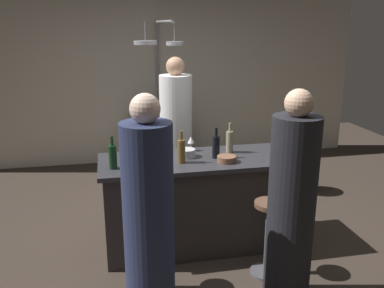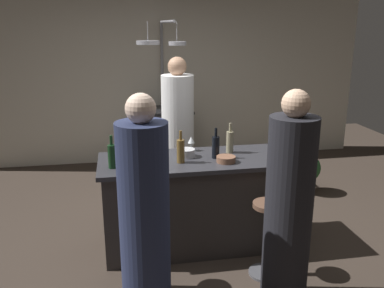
{
  "view_description": "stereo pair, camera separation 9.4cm",
  "coord_description": "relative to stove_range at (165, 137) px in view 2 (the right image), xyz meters",
  "views": [
    {
      "loc": [
        -0.78,
        -3.61,
        2.12
      ],
      "look_at": [
        0.0,
        0.15,
        1.0
      ],
      "focal_mm": 38.6,
      "sensor_mm": 36.0,
      "label": 1
    },
    {
      "loc": [
        -0.69,
        -3.63,
        2.12
      ],
      "look_at": [
        0.0,
        0.15,
        1.0
      ],
      "focal_mm": 38.6,
      "sensor_mm": 36.0,
      "label": 2
    }
  ],
  "objects": [
    {
      "name": "wine_glass_by_chef",
      "position": [
        -0.38,
        -2.22,
        0.56
      ],
      "size": [
        0.07,
        0.07,
        0.15
      ],
      "color": "silver",
      "rests_on": "kitchen_island"
    },
    {
      "name": "guest_left",
      "position": [
        -0.54,
        -3.43,
        0.34
      ],
      "size": [
        0.36,
        0.36,
        1.69
      ],
      "color": "#262D4C",
      "rests_on": "ground_plane"
    },
    {
      "name": "wine_glass_near_right_guest",
      "position": [
        -0.49,
        -2.48,
        0.56
      ],
      "size": [
        0.07,
        0.07,
        0.15
      ],
      "color": "silver",
      "rests_on": "kitchen_island"
    },
    {
      "name": "wine_bottle_white",
      "position": [
        0.37,
        -2.32,
        0.57
      ],
      "size": [
        0.07,
        0.07,
        0.3
      ],
      "color": "gray",
      "rests_on": "kitchen_island"
    },
    {
      "name": "back_wall",
      "position": [
        0.0,
        0.4,
        0.85
      ],
      "size": [
        6.4,
        0.16,
        2.6
      ],
      "primitive_type": "cube",
      "color": "beige",
      "rests_on": "ground_plane"
    },
    {
      "name": "guest_right",
      "position": [
        0.53,
        -3.43,
        0.34
      ],
      "size": [
        0.36,
        0.36,
        1.69
      ],
      "color": "black",
      "rests_on": "ground_plane"
    },
    {
      "name": "mixing_bowl_wooden",
      "position": [
        0.26,
        -2.6,
        0.48
      ],
      "size": [
        0.18,
        0.18,
        0.06
      ],
      "primitive_type": "cylinder",
      "color": "brown",
      "rests_on": "kitchen_island"
    },
    {
      "name": "mixing_bowl_steel",
      "position": [
        -0.07,
        -2.38,
        0.49
      ],
      "size": [
        0.16,
        0.16,
        0.08
      ],
      "primitive_type": "cylinder",
      "color": "#B7B7BC",
      "rests_on": "kitchen_island"
    },
    {
      "name": "pepper_mill",
      "position": [
        -0.65,
        -2.6,
        0.56
      ],
      "size": [
        0.05,
        0.05,
        0.21
      ],
      "primitive_type": "cylinder",
      "color": "#382319",
      "rests_on": "kitchen_island"
    },
    {
      "name": "wine_bottle_amber",
      "position": [
        -0.15,
        -2.54,
        0.57
      ],
      "size": [
        0.07,
        0.07,
        0.3
      ],
      "color": "brown",
      "rests_on": "kitchen_island"
    },
    {
      "name": "chef",
      "position": [
        -0.02,
        -1.45,
        0.37
      ],
      "size": [
        0.37,
        0.37,
        1.77
      ],
      "color": "white",
      "rests_on": "ground_plane"
    },
    {
      "name": "wine_glass_near_left_guest",
      "position": [
        0.01,
        -2.2,
        0.56
      ],
      "size": [
        0.07,
        0.07,
        0.15
      ],
      "color": "silver",
      "rests_on": "kitchen_island"
    },
    {
      "name": "overhead_pot_rack",
      "position": [
        -0.08,
        -0.48,
        1.2
      ],
      "size": [
        0.6,
        1.43,
        2.17
      ],
      "color": "gray",
      "rests_on": "ground_plane"
    },
    {
      "name": "wine_bottle_dark",
      "position": [
        0.2,
        -2.47,
        0.56
      ],
      "size": [
        0.07,
        0.07,
        0.29
      ],
      "color": "black",
      "rests_on": "kitchen_island"
    },
    {
      "name": "bar_stool_right",
      "position": [
        0.51,
        -3.07,
        -0.07
      ],
      "size": [
        0.28,
        0.28,
        0.68
      ],
      "color": "#4C4C51",
      "rests_on": "ground_plane"
    },
    {
      "name": "potted_plant",
      "position": [
        1.66,
        -1.41,
        -0.15
      ],
      "size": [
        0.36,
        0.36,
        0.52
      ],
      "color": "brown",
      "rests_on": "ground_plane"
    },
    {
      "name": "bar_stool_left",
      "position": [
        -0.56,
        -3.07,
        -0.07
      ],
      "size": [
        0.28,
        0.28,
        0.68
      ],
      "color": "#4C4C51",
      "rests_on": "ground_plane"
    },
    {
      "name": "wine_bottle_red",
      "position": [
        -0.76,
        -2.58,
        0.57
      ],
      "size": [
        0.07,
        0.07,
        0.29
      ],
      "color": "#143319",
      "rests_on": "kitchen_island"
    },
    {
      "name": "kitchen_island",
      "position": [
        0.0,
        -2.45,
        0.01
      ],
      "size": [
        1.8,
        0.72,
        0.9
      ],
      "color": "#332D2B",
      "rests_on": "ground_plane"
    },
    {
      "name": "stove_range",
      "position": [
        0.0,
        0.0,
        0.0
      ],
      "size": [
        0.8,
        0.64,
        0.89
      ],
      "color": "#47474C",
      "rests_on": "ground_plane"
    },
    {
      "name": "ground_plane",
      "position": [
        0.0,
        -2.45,
        -0.45
      ],
      "size": [
        9.0,
        9.0,
        0.0
      ],
      "primitive_type": "plane",
      "color": "#382D26"
    }
  ]
}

